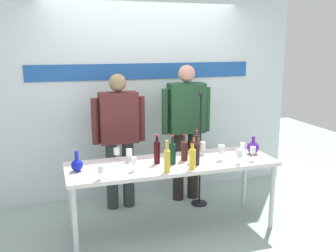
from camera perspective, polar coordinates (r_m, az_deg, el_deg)
The scene contains 25 objects.
ground_plane at distance 4.29m, azimuth 0.63°, elevation -15.27°, with size 10.00×10.00×0.00m, color #94AAA3.
back_wall at distance 4.97m, azimuth -3.73°, elevation 6.75°, with size 4.19×0.11×3.00m.
display_table at distance 4.01m, azimuth 0.66°, elevation -6.32°, with size 2.21×0.71×0.76m.
decanter_blue_left at distance 3.80m, azimuth -13.65°, elevation -5.72°, with size 0.12×0.12×0.21m.
decanter_blue_right at distance 4.37m, azimuth 12.78°, elevation -3.19°, with size 0.14×0.14×0.20m.
presenter_left at distance 4.52m, azimuth -7.45°, elevation -0.99°, with size 0.64×0.22×1.65m.
presenter_right at distance 4.73m, azimuth 2.77°, elevation 0.40°, with size 0.64×0.22×1.74m.
wine_bottle_0 at distance 3.65m, azimuth -0.16°, elevation -5.02°, with size 0.06×0.06×0.32m.
wine_bottle_1 at distance 3.91m, azimuth -1.69°, elevation -3.77°, with size 0.07×0.07×0.31m.
wine_bottle_2 at distance 4.13m, azimuth 4.36°, elevation -3.07°, with size 0.07×0.07×0.31m.
wine_bottle_3 at distance 3.88m, azimuth 4.30°, elevation -4.02°, with size 0.08×0.08×0.31m.
wine_bottle_4 at distance 3.98m, azimuth 3.94°, elevation -3.73°, with size 0.07×0.07×0.29m.
wine_bottle_5 at distance 4.02m, azimuth 2.50°, elevation -3.55°, with size 0.08×0.08×0.29m.
wine_bottle_6 at distance 3.89m, azimuth 0.70°, elevation -3.95°, with size 0.07×0.07×0.31m.
wine_bottle_7 at distance 3.76m, azimuth 3.73°, elevation -4.73°, with size 0.07×0.07×0.28m.
wine_glass_left_0 at distance 3.71m, azimuth -5.22°, elevation -5.38°, with size 0.06×0.06×0.14m.
wine_glass_left_1 at distance 4.01m, azimuth -5.90°, elevation -4.06°, with size 0.07×0.07×0.14m.
wine_glass_left_2 at distance 3.52m, azimuth -10.23°, elevation -6.53°, with size 0.06×0.06×0.14m.
wine_glass_left_3 at distance 4.08m, azimuth -7.80°, elevation -3.86°, with size 0.06×0.06×0.13m.
wine_glass_right_0 at distance 4.07m, azimuth 8.10°, elevation -3.56°, with size 0.07×0.07×0.16m.
wine_glass_right_1 at distance 3.98m, azimuth 10.74°, elevation -4.14°, with size 0.07×0.07×0.15m.
wine_glass_right_2 at distance 4.11m, azimuth 12.75°, elevation -3.66°, with size 0.06×0.06×0.15m.
wine_glass_right_3 at distance 4.29m, azimuth 11.26°, elevation -3.05°, with size 0.06×0.06×0.14m.
wine_glass_right_4 at distance 4.24m, azimuth 5.31°, elevation -3.02°, with size 0.06×0.06×0.15m.
microphone_stand at distance 4.70m, azimuth 4.85°, elevation -6.44°, with size 0.20×0.20×1.44m.
Camera 1 is at (-1.20, -3.60, 2.00)m, focal length 40.16 mm.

